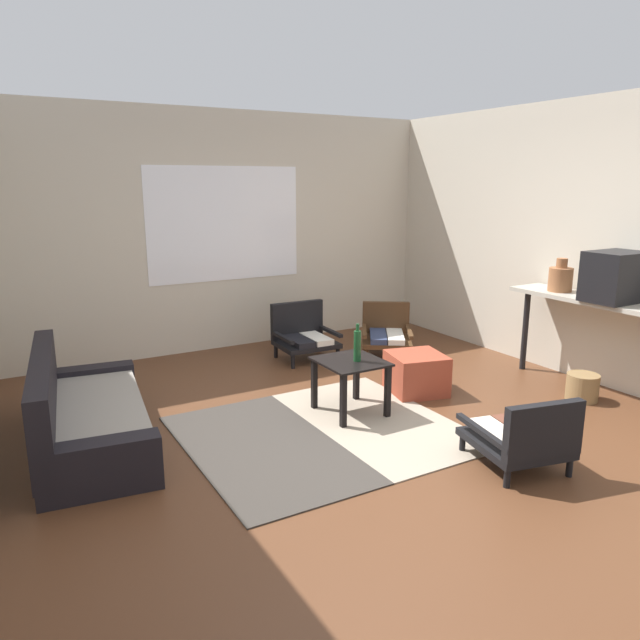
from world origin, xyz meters
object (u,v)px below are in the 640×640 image
Objects in this scene: coffee_table at (350,372)px; ottoman_orange at (416,373)px; crt_television at (615,277)px; console_shelf at (592,308)px; wicker_basket at (582,387)px; armchair_by_window at (303,334)px; clay_vase at (561,278)px; armchair_striped_foreground at (523,437)px; armchair_corner at (386,332)px; couch at (84,418)px; glass_bottle at (357,345)px.

coffee_table reaches higher than ottoman_orange.
crt_television is at bearing -33.27° from ottoman_orange.
console_shelf is 0.73m from wicker_basket.
armchair_by_window is 3.14m from crt_television.
crt_television is 1.02m from wicker_basket.
console_shelf is at bearing -90.00° from clay_vase.
coffee_table is 1.50m from armchair_striped_foreground.
armchair_corner reaches higher than coffee_table.
armchair_corner is 1.94m from clay_vase.
clay_vase is at bearing -6.38° from coffee_table.
crt_television reaches higher than armchair_by_window.
couch is at bearing 170.53° from clay_vase.
couch is 4.22m from wicker_basket.
clay_vase is 1.00× the size of glass_bottle.
ottoman_orange is 1.51× the size of glass_bottle.
couch is 4.55m from crt_television.
armchair_corner is 2.44m from crt_television.
coffee_table is 1.73× the size of glass_bottle.
wicker_basket is (1.50, 0.64, -0.11)m from armchair_striped_foreground.
armchair_by_window is 2.03× the size of glass_bottle.
coffee_table is 1.14× the size of ottoman_orange.
armchair_by_window reaches higher than armchair_corner.
armchair_striped_foreground is at bearing -146.22° from clay_vase.
crt_television is (1.42, -0.93, 0.92)m from ottoman_orange.
armchair_by_window is at bearing 159.61° from armchair_corner.
armchair_corner is at bearing 46.17° from glass_bottle.
clay_vase is 1.07m from wicker_basket.
couch is 2.73m from armchair_by_window.
couch is at bearing 173.17° from ottoman_orange.
crt_television reaches higher than armchair_striped_foreground.
armchair_striped_foreground is 2.05m from crt_television.
clay_vase reaches higher than coffee_table.
armchair_by_window is at bearing 75.39° from coffee_table.
armchair_striped_foreground is 2.84m from armchair_corner.
coffee_table is 2.33m from clay_vase.
armchair_striped_foreground is at bearing -89.02° from armchair_by_window.
crt_television is 0.57m from clay_vase.
glass_bottle reaches higher than couch.
clay_vase is 1.14× the size of wicker_basket.
coffee_table is 1.73× the size of clay_vase.
coffee_table is 0.85× the size of armchair_by_window.
armchair_by_window reaches higher than ottoman_orange.
wicker_basket is at bearing -72.29° from armchair_corner.
armchair_by_window is (2.47, 1.16, 0.06)m from couch.
coffee_table is 2.48m from crt_television.
armchair_by_window is 0.95m from armchair_corner.
armchair_by_window reaches higher than armchair_striped_foreground.
ottoman_orange is 0.30× the size of console_shelf.
ottoman_orange is 0.96× the size of crt_television.
couch reaches higher than armchair_striped_foreground.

